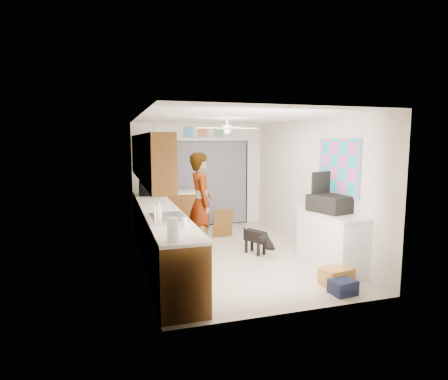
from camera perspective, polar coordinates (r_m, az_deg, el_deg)
floor at (r=7.07m, az=0.96°, el=-9.70°), size 5.00×5.00×0.00m
ceiling at (r=6.76m, az=1.01°, el=10.98°), size 5.00×5.00×0.00m
wall_back at (r=9.20m, az=-3.83°, el=2.27°), size 3.20×0.00×3.20m
wall_front at (r=4.52m, az=10.83°, el=-3.38°), size 3.20×0.00×3.20m
wall_left at (r=6.49m, az=-12.58°, el=-0.11°), size 0.00×5.00×5.00m
wall_right at (r=7.45m, az=12.78°, el=0.85°), size 0.00×5.00×5.00m
left_base_cabinets at (r=6.67m, az=-9.79°, el=-6.84°), size 0.60×4.80×0.90m
left_countertop at (r=6.57m, az=-9.80°, el=-2.86°), size 0.62×4.80×0.04m
upper_cabinets at (r=6.65m, az=-11.47°, el=4.86°), size 0.32×4.00×0.80m
sink_basin at (r=5.59m, az=-8.50°, el=-4.30°), size 0.50×0.76×0.06m
faucet at (r=5.55m, az=-10.47°, el=-3.43°), size 0.03×0.03×0.22m
peninsula_base at (r=8.72m, az=-6.24°, el=-3.36°), size 1.00×0.60×0.90m
peninsula_top at (r=8.65m, az=-6.28°, el=-0.30°), size 1.04×0.64×0.04m
back_opening_recess at (r=9.25m, az=-2.27°, el=1.06°), size 2.00×0.06×2.10m
curtain_panel at (r=9.21m, az=-2.20°, el=1.03°), size 1.90×0.03×2.05m
door_trim_left at (r=9.01m, az=-8.50°, el=0.81°), size 0.06×0.04×2.10m
door_trim_right at (r=9.53m, az=3.72°, el=1.24°), size 0.06×0.04×2.10m
door_trim_head at (r=9.16m, az=-2.25°, el=7.71°), size 2.10×0.04×0.06m
header_frame_1 at (r=9.08m, az=-5.40°, el=8.82°), size 0.22×0.02×0.22m
header_frame_2 at (r=9.15m, az=-3.23°, el=8.83°), size 0.22×0.02×0.22m
header_frame_3 at (r=9.26m, az=-0.79°, el=8.82°), size 0.22×0.02×0.22m
header_frame_4 at (r=9.38m, az=1.58°, el=8.80°), size 0.22×0.02×0.22m
route66_sign at (r=8.96m, az=-9.84°, el=8.76°), size 0.22×0.02×0.26m
right_counter_base at (r=6.46m, az=15.94°, el=-7.50°), size 0.50×1.40×0.90m
right_counter_top at (r=6.35m, az=16.02°, el=-3.41°), size 0.54×1.44×0.04m
abstract_painting at (r=6.55m, az=17.06°, el=3.32°), size 0.03×1.15×0.95m
ceiling_fan at (r=6.94m, az=0.49°, el=9.41°), size 1.14×1.14×0.24m
microwave at (r=8.11m, az=-11.03°, el=0.37°), size 0.56×0.67×0.32m
soap_bottle at (r=5.68m, az=-9.93°, el=-2.97°), size 0.13×0.13×0.26m
jar_a at (r=5.05m, az=-6.09°, el=-4.92°), size 0.11×0.11×0.14m
paper_towel_roll at (r=4.34m, az=-7.81°, el=-6.03°), size 0.15×0.15×0.28m
suitcase at (r=6.33m, az=15.84°, el=-2.01°), size 0.63×0.74×0.27m
suitcase_rim at (r=6.34m, az=15.80°, el=-2.99°), size 0.58×0.68×0.02m
suitcase_lid at (r=6.53m, az=14.54°, el=0.54°), size 0.41×0.14×0.50m
cardboard_box at (r=5.80m, az=16.74°, el=-12.54°), size 0.47×0.38×0.27m
navy_crate at (r=5.54m, az=17.66°, el=-13.91°), size 0.36×0.31×0.20m
cabinet_door_panel at (r=8.12m, az=-0.13°, el=-5.07°), size 0.43×0.17×0.63m
man at (r=7.00m, az=-3.54°, el=-1.96°), size 0.47×0.70×1.88m
dog at (r=7.04m, az=4.77°, el=-7.71°), size 0.50×0.68×0.49m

